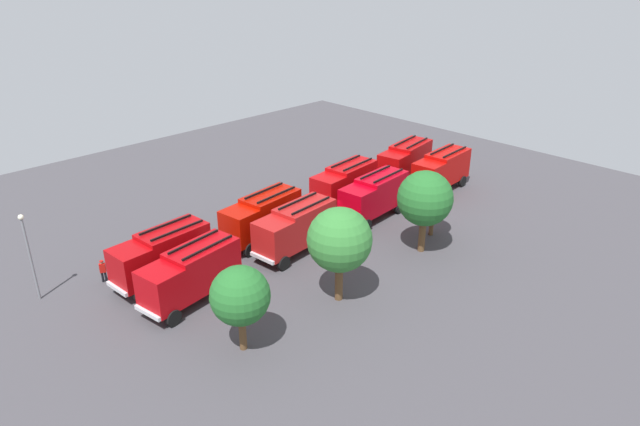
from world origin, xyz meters
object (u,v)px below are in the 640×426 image
Objects in this scene: fire_truck_7 at (191,273)px; lamppost at (29,251)px; tree_1 at (425,199)px; tree_2 at (340,240)px; fire_truck_6 at (296,227)px; tree_0 at (434,201)px; firefighter_2 at (103,270)px; fire_truck_4 at (441,169)px; firefighter_0 at (267,213)px; fire_truck_5 at (374,195)px; fire_truck_0 at (405,160)px; fire_truck_1 at (345,183)px; fire_truck_2 at (262,216)px; fire_truck_3 at (161,253)px; traffic_cone_1 at (442,198)px; traffic_cone_2 at (437,205)px; firefighter_1 at (336,226)px; traffic_cone_0 at (422,207)px; tree_3 at (240,296)px.

lamppost is at bearing -53.75° from fire_truck_7.
tree_2 is at bearing 1.36° from tree_1.
tree_0 reaches higher than fire_truck_6.
fire_truck_7 is 1.65× the size of tree_0.
fire_truck_6 is 4.37× the size of firefighter_2.
fire_truck_4 is 18.13m from firefighter_0.
tree_1 is at bearing -178.64° from tree_2.
fire_truck_5 is 9.21m from fire_truck_6.
tree_0 reaches higher than fire_truck_0.
fire_truck_1 is at bearing -176.29° from fire_truck_7.
fire_truck_1 is 1.00× the size of fire_truck_2.
fire_truck_0 is at bearing 176.71° from fire_truck_3.
tree_0 is (-19.59, 5.41, 0.89)m from fire_truck_7.
fire_truck_5 reaches higher than firefighter_0.
fire_truck_4 is at bearing 168.31° from fire_truck_3.
fire_truck_2 is at bearing -18.31° from traffic_cone_1.
traffic_cone_2 is at bearing -150.58° from tree_0.
fire_truck_0 is 1.02× the size of fire_truck_3.
fire_truck_0 is at bearing -89.62° from fire_truck_4.
fire_truck_2 is 10.87m from tree_2.
fire_truck_7 is 13.22× the size of traffic_cone_2.
tree_1 is at bearing 71.62° from fire_truck_1.
lamppost is at bearing -31.21° from fire_truck_3.
tree_0 is (8.84, 5.22, 0.89)m from fire_truck_4.
fire_truck_5 is 1.11× the size of tree_2.
firefighter_2 is (22.23, -2.55, -1.21)m from fire_truck_1.
fire_truck_0 is 1.01× the size of fire_truck_2.
traffic_cone_2 is (-17.48, -4.15, -4.19)m from tree_2.
fire_truck_3 is at bearing -15.07° from fire_truck_5.
firefighter_0 is at bearing -112.78° from fire_truck_6.
tree_0 is at bearing 37.25° from firefighter_1.
traffic_cone_0 is (5.10, 6.03, -1.78)m from fire_truck_0.
fire_truck_2 is 1.37× the size of tree_3.
tree_3 is 25.88m from traffic_cone_2.
fire_truck_6 is 1.63× the size of tree_0.
fire_truck_3 is (19.06, 0.26, 0.00)m from fire_truck_1.
fire_truck_0 is at bearing -162.18° from fire_truck_5.
tree_2 is (6.73, 6.74, 3.58)m from firefighter_1.
fire_truck_5 is 1.63× the size of tree_0.
tree_0 reaches higher than firefighter_1.
fire_truck_7 reaches higher than traffic_cone_2.
firefighter_1 is at bearing -89.47° from firefighter_0.
tree_2 reaches higher than fire_truck_7.
traffic_cone_0 is at bearing -19.25° from traffic_cone_2.
fire_truck_1 and fire_truck_6 have the same top height.
fire_truck_6 reaches higher than traffic_cone_1.
fire_truck_0 and fire_truck_2 have the same top height.
tree_3 is at bearing -0.12° from tree_1.
fire_truck_7 is at bearing -15.44° from tree_0.
fire_truck_6 is 1.11× the size of tree_2.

